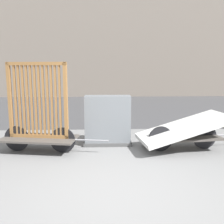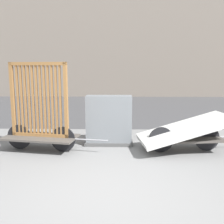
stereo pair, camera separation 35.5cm
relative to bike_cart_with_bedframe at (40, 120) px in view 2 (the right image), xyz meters
The scene contains 6 objects.
ground_plane 2.58m from the bike_cart_with_bedframe, 52.00° to the right, with size 60.00×60.00×0.00m, color slate.
road_strip 6.50m from the bike_cart_with_bedframe, 76.29° to the left, with size 56.00×8.59×0.01m.
building_facade 13.38m from the bike_cart_with_bedframe, 83.05° to the left, with size 48.00×4.00×9.91m.
bike_cart_with_bedframe is the anchor object (origin of this frame).
bike_cart_with_mattress 3.08m from the bike_cart_with_bedframe, ahead, with size 2.47×1.25×0.79m.
utility_cabinet 1.53m from the bike_cart_with_bedframe, 18.14° to the left, with size 1.10×0.43×1.14m.
Camera 2 is at (0.13, -3.46, 1.77)m, focal length 42.00 mm.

